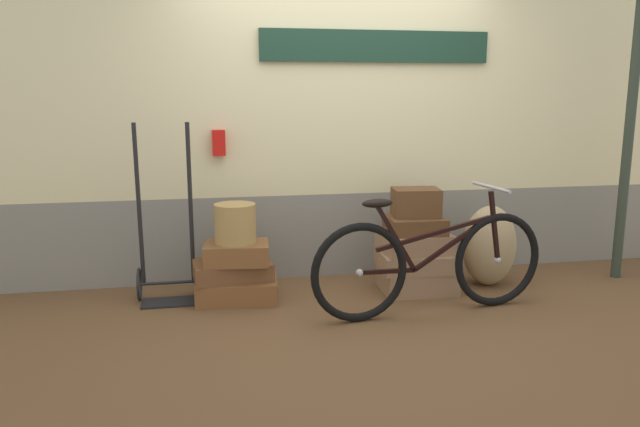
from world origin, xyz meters
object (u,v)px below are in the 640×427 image
suitcase_1 (233,270)px  luggage_trolley (167,258)px  burlap_sack (489,246)px  suitcase_5 (414,242)px  suitcase_3 (417,279)px  suitcase_2 (237,253)px  suitcase_6 (415,225)px  suitcase_4 (413,260)px  bicycle (430,263)px  suitcase_7 (416,202)px  suitcase_0 (237,289)px  wicker_basket (235,223)px

suitcase_1 → luggage_trolley: size_ratio=0.43×
luggage_trolley → burlap_sack: luggage_trolley is taller
suitcase_1 → suitcase_5: 1.42m
suitcase_3 → burlap_sack: 0.66m
suitcase_5 → suitcase_2: bearing=177.2°
suitcase_6 → burlap_sack: 0.68m
suitcase_4 → luggage_trolley: luggage_trolley is taller
suitcase_6 → suitcase_4: bearing=146.8°
suitcase_4 → bicycle: 0.53m
suitcase_7 → bicycle: 0.64m
bicycle → suitcase_7: bearing=82.4°
suitcase_4 → suitcase_2: bearing=-176.9°
suitcase_0 → luggage_trolley: (-0.51, 0.10, 0.24)m
suitcase_4 → wicker_basket: (-1.38, 0.02, 0.35)m
suitcase_3 → luggage_trolley: bearing=178.4°
wicker_basket → luggage_trolley: size_ratio=0.23×
suitcase_7 → suitcase_0: bearing=-174.0°
suitcase_0 → suitcase_4: 1.38m
suitcase_5 → wicker_basket: wicker_basket is taller
suitcase_2 → suitcase_4: size_ratio=0.89×
suitcase_4 → suitcase_6: size_ratio=1.23×
suitcase_4 → suitcase_7: (0.02, 0.02, 0.46)m
suitcase_3 → suitcase_4: (-0.04, -0.00, 0.16)m
suitcase_6 → suitcase_0: bearing=-179.6°
suitcase_7 → wicker_basket: suitcase_7 is taller
suitcase_6 → bicycle: bicycle is taller
suitcase_0 → suitcase_7: 1.52m
suitcase_1 → burlap_sack: size_ratio=0.88×
suitcase_7 → wicker_basket: 1.40m
suitcase_3 → suitcase_6: bearing=-163.0°
wicker_basket → suitcase_2: bearing=-79.2°
suitcase_1 → wicker_basket: bearing=-49.7°
suitcase_0 → suitcase_3: size_ratio=1.06×
suitcase_6 → suitcase_5: bearing=-176.8°
suitcase_3 → suitcase_0: bearing=-179.0°
suitcase_4 → wicker_basket: bearing=-177.5°
suitcase_2 → burlap_sack: (2.03, 0.03, -0.05)m
suitcase_4 → wicker_basket: size_ratio=1.74×
suitcase_5 → wicker_basket: (-1.38, 0.02, 0.20)m
suitcase_0 → suitcase_4: size_ratio=1.12×
suitcase_0 → suitcase_5: size_ratio=1.15×
luggage_trolley → burlap_sack: (2.54, -0.11, 0.00)m
suitcase_0 → suitcase_2: 0.29m
suitcase_0 → burlap_sack: size_ratio=0.91×
suitcase_2 → bicycle: bicycle is taller
suitcase_6 → luggage_trolley: luggage_trolley is taller
suitcase_0 → wicker_basket: bearing=-96.2°
burlap_sack → bicycle: bearing=-142.7°
suitcase_2 → suitcase_5: size_ratio=0.91×
suitcase_5 → luggage_trolley: luggage_trolley is taller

